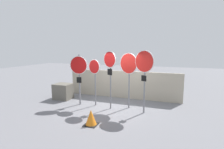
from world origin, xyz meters
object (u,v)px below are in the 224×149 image
(stop_sign_4, at_px, (144,67))
(traffic_cone_0, at_px, (91,117))
(stop_sign_0, at_px, (79,70))
(stop_sign_3, at_px, (129,68))
(storage_crate, at_px, (63,91))
(stop_sign_2, at_px, (110,66))
(stop_sign_1, at_px, (94,72))

(stop_sign_4, bearing_deg, traffic_cone_0, -106.08)
(stop_sign_0, bearing_deg, stop_sign_4, -8.89)
(stop_sign_0, bearing_deg, stop_sign_3, 0.81)
(stop_sign_0, height_order, storage_crate, stop_sign_0)
(stop_sign_2, relative_size, stop_sign_3, 1.03)
(stop_sign_4, bearing_deg, storage_crate, -163.54)
(stop_sign_2, distance_m, traffic_cone_0, 2.47)
(traffic_cone_0, bearing_deg, stop_sign_4, 48.63)
(stop_sign_0, xyz_separation_m, stop_sign_1, (0.76, 0.11, -0.05))
(stop_sign_0, relative_size, stop_sign_3, 0.96)
(stop_sign_1, distance_m, stop_sign_3, 1.61)
(stop_sign_3, bearing_deg, stop_sign_1, -149.65)
(stop_sign_4, xyz_separation_m, traffic_cone_0, (-1.55, -1.76, -1.68))
(stop_sign_3, relative_size, traffic_cone_0, 4.51)
(storage_crate, bearing_deg, stop_sign_3, -4.11)
(stop_sign_0, xyz_separation_m, stop_sign_4, (3.10, -0.11, 0.25))
(stop_sign_1, relative_size, traffic_cone_0, 3.96)
(stop_sign_3, bearing_deg, stop_sign_4, -6.13)
(stop_sign_4, bearing_deg, stop_sign_3, 176.05)
(stop_sign_4, xyz_separation_m, storage_crate, (-4.45, 0.69, -1.53))
(stop_sign_4, bearing_deg, stop_sign_1, -160.20)
(stop_sign_0, relative_size, stop_sign_4, 0.92)
(stop_sign_1, height_order, stop_sign_2, stop_sign_2)
(stop_sign_1, bearing_deg, stop_sign_2, 8.49)
(stop_sign_3, xyz_separation_m, storage_crate, (-3.69, 0.27, -1.45))
(stop_sign_3, xyz_separation_m, traffic_cone_0, (-0.79, -2.19, -1.59))
(stop_sign_0, height_order, stop_sign_3, stop_sign_3)
(stop_sign_3, bearing_deg, stop_sign_0, -149.26)
(stop_sign_0, height_order, stop_sign_2, stop_sign_2)
(stop_sign_0, distance_m, stop_sign_3, 2.37)
(stop_sign_0, relative_size, traffic_cone_0, 4.34)
(stop_sign_2, distance_m, storage_crate, 3.36)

